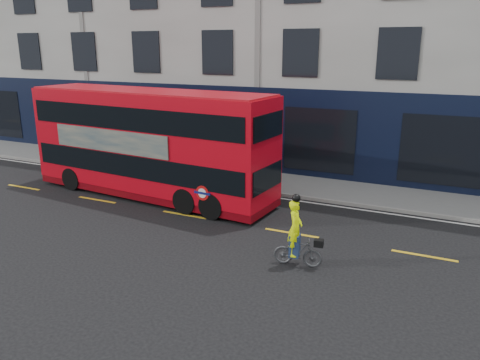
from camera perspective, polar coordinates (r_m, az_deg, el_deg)
The scene contains 8 objects.
ground at distance 15.64m, azimuth -9.63°, elevation -5.94°, with size 120.00×120.00×0.00m, color black.
pavement at distance 20.98m, azimuth 0.40°, elevation 0.17°, with size 60.00×3.00×0.12m, color gray.
kerb at distance 19.68m, azimuth -1.42°, elevation -0.90°, with size 60.00×0.12×0.13m, color gray.
building_terrace at distance 26.24m, azimuth 6.67°, elevation 19.63°, with size 50.00×10.07×15.00m.
road_edge_line at distance 19.44m, azimuth -1.81°, elevation -1.30°, with size 58.00×0.10×0.01m, color silver.
lane_dashes at distance 16.80m, azimuth -6.74°, elevation -4.23°, with size 58.00×0.12×0.01m, color gold, non-canonical shape.
bus at distance 18.63m, azimuth -10.88°, elevation 4.45°, with size 10.54×3.24×4.18m.
cyclist at distance 12.82m, azimuth 6.92°, elevation -7.39°, with size 1.37×0.61×2.05m.
Camera 1 is at (8.40, -11.86, 5.78)m, focal length 35.00 mm.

